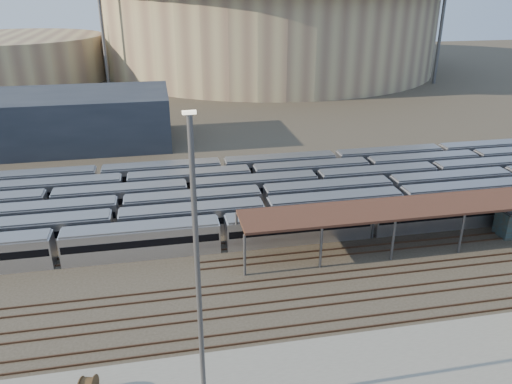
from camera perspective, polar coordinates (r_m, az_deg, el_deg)
The scene contains 12 objects.
ground at distance 55.95m, azimuth 7.16°, elevation -9.25°, with size 420.00×420.00×0.00m, color #383026.
apron at distance 43.29m, azimuth 6.90°, elevation -20.28°, with size 50.00×9.00×0.20m, color gray.
subway_trains at distance 70.89m, azimuth 2.64°, elevation -0.23°, with size 127.98×23.90×3.60m.
inspection_shed at distance 66.45m, azimuth 24.63°, elevation -1.05°, with size 60.30×6.00×5.30m.
empty_tracks at distance 51.99m, azimuth 8.88°, elevation -12.01°, with size 170.00×9.62×0.18m.
stadium at distance 189.68m, azimuth 1.37°, elevation 18.91°, with size 124.00×124.00×32.50m.
secondary_arena at distance 181.67m, azimuth -25.90°, elevation 13.54°, with size 56.00×56.00×14.00m, color tan.
service_building at distance 104.52m, azimuth -21.59°, elevation 7.68°, with size 42.00×20.00×10.00m, color #1E232D.
floodlight_0 at distance 155.67m, azimuth -17.30°, elevation 18.64°, with size 4.00×1.00×38.40m.
floodlight_2 at distance 168.54m, azimuth 20.58°, elevation 18.49°, with size 4.00×1.00×38.40m.
floodlight_3 at distance 205.04m, azimuth -10.14°, elevation 20.06°, with size 4.00×1.00×38.40m.
yard_light_pole at distance 33.55m, azimuth -6.65°, elevation -9.76°, with size 0.82×0.36×22.61m.
Camera 1 is at (-15.85, -44.76, 29.60)m, focal length 35.00 mm.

